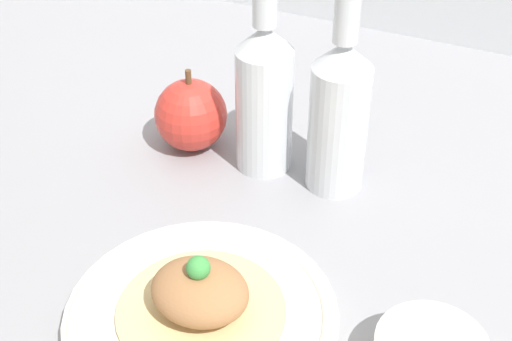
{
  "coord_description": "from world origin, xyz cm",
  "views": [
    {
      "loc": [
        20.48,
        -47.0,
        48.32
      ],
      "look_at": [
        -1.89,
        1.04,
        8.65
      ],
      "focal_mm": 50.0,
      "sensor_mm": 36.0,
      "label": 1
    }
  ],
  "objects_px": {
    "plated_food": "(200,295)",
    "cider_bottle_left": "(264,92)",
    "cider_bottle_right": "(339,110)",
    "plate": "(202,317)",
    "apple": "(191,115)"
  },
  "relations": [
    {
      "from": "plate",
      "to": "cider_bottle_left",
      "type": "distance_m",
      "value": 0.26
    },
    {
      "from": "plated_food",
      "to": "cider_bottle_right",
      "type": "xyz_separation_m",
      "value": [
        0.03,
        0.24,
        0.06
      ]
    },
    {
      "from": "plated_food",
      "to": "cider_bottle_left",
      "type": "height_order",
      "value": "cider_bottle_left"
    },
    {
      "from": "plate",
      "to": "apple",
      "type": "distance_m",
      "value": 0.28
    },
    {
      "from": "plated_food",
      "to": "apple",
      "type": "relative_size",
      "value": 1.46
    },
    {
      "from": "cider_bottle_left",
      "to": "apple",
      "type": "bearing_deg",
      "value": -178.73
    },
    {
      "from": "plate",
      "to": "cider_bottle_left",
      "type": "bearing_deg",
      "value": 101.84
    },
    {
      "from": "plated_food",
      "to": "cider_bottle_left",
      "type": "xyz_separation_m",
      "value": [
        -0.05,
        0.24,
        0.06
      ]
    },
    {
      "from": "apple",
      "to": "cider_bottle_right",
      "type": "bearing_deg",
      "value": 0.66
    },
    {
      "from": "plated_food",
      "to": "cider_bottle_left",
      "type": "bearing_deg",
      "value": 101.84
    },
    {
      "from": "plate",
      "to": "plated_food",
      "type": "relative_size",
      "value": 1.62
    },
    {
      "from": "plate",
      "to": "cider_bottle_right",
      "type": "height_order",
      "value": "cider_bottle_right"
    },
    {
      "from": "apple",
      "to": "plated_food",
      "type": "bearing_deg",
      "value": -59.26
    },
    {
      "from": "cider_bottle_left",
      "to": "apple",
      "type": "relative_size",
      "value": 2.46
    },
    {
      "from": "cider_bottle_right",
      "to": "apple",
      "type": "distance_m",
      "value": 0.18
    }
  ]
}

